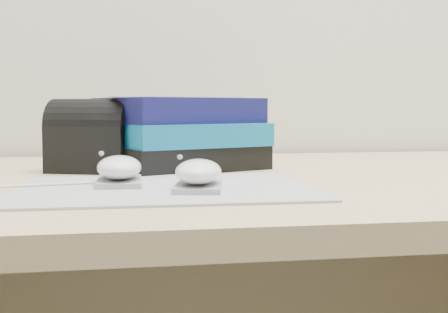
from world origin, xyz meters
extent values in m
cube|color=tan|center=(0.00, 1.58, 0.71)|extent=(1.60, 0.80, 0.03)
cube|color=gray|center=(-0.13, 1.44, 0.73)|extent=(0.36, 0.28, 0.00)
cube|color=#9D9DA0|center=(-0.18, 1.47, 0.74)|extent=(0.06, 0.10, 0.01)
ellipsoid|color=white|center=(-0.18, 1.47, 0.75)|extent=(0.06, 0.10, 0.03)
ellipsoid|color=gray|center=(-0.21, 1.47, 0.77)|extent=(0.01, 0.01, 0.01)
cube|color=#9C9B9E|center=(-0.09, 1.41, 0.74)|extent=(0.07, 0.11, 0.01)
ellipsoid|color=white|center=(-0.09, 1.41, 0.75)|extent=(0.07, 0.11, 0.03)
ellipsoid|color=gray|center=(-0.11, 1.41, 0.77)|extent=(0.01, 0.01, 0.01)
cylinder|color=white|center=(-0.31, 1.46, 0.73)|extent=(0.24, 0.05, 0.00)
cube|color=black|center=(-0.08, 1.69, 0.75)|extent=(0.29, 0.27, 0.04)
cube|color=#0E6697|center=(-0.08, 1.69, 0.79)|extent=(0.28, 0.26, 0.04)
cube|color=#10114A|center=(-0.08, 1.69, 0.83)|extent=(0.28, 0.26, 0.04)
cube|color=silver|center=(-0.08, 1.67, 0.85)|extent=(0.23, 0.14, 0.00)
cube|color=black|center=(-0.22, 1.66, 0.77)|extent=(0.15, 0.12, 0.07)
cylinder|color=black|center=(-0.22, 1.66, 0.80)|extent=(0.15, 0.12, 0.09)
camera|label=1|loc=(-0.19, 0.67, 0.83)|focal=50.00mm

